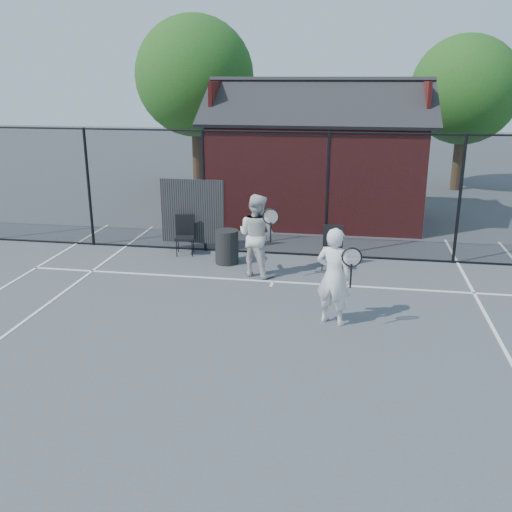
% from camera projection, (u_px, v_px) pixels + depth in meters
% --- Properties ---
extents(ground, '(80.00, 80.00, 0.00)m').
position_uv_depth(ground, '(248.00, 344.00, 9.36)').
color(ground, '#4D5159').
rests_on(ground, ground).
extents(court_lines, '(11.02, 18.00, 0.01)m').
position_uv_depth(court_lines, '(231.00, 384.00, 8.11)').
color(court_lines, white).
rests_on(court_lines, ground).
extents(fence, '(22.04, 3.00, 3.00)m').
position_uv_depth(fence, '(272.00, 196.00, 13.67)').
color(fence, black).
rests_on(fence, ground).
extents(clubhouse, '(6.50, 4.36, 4.19)m').
position_uv_depth(clubhouse, '(317.00, 166.00, 17.26)').
color(clubhouse, maroon).
rests_on(clubhouse, ground).
extents(tree_left, '(4.48, 4.48, 6.44)m').
position_uv_depth(tree_left, '(195.00, 77.00, 21.51)').
color(tree_left, '#372816').
rests_on(tree_left, ground).
extents(tree_right, '(3.97, 3.97, 5.70)m').
position_uv_depth(tree_right, '(465.00, 90.00, 21.00)').
color(tree_right, '#372816').
rests_on(tree_right, ground).
extents(player_front, '(0.83, 0.67, 1.75)m').
position_uv_depth(player_front, '(334.00, 276.00, 9.89)').
color(player_front, white).
rests_on(player_front, ground).
extents(player_back, '(1.08, 0.99, 1.81)m').
position_uv_depth(player_back, '(257.00, 235.00, 12.34)').
color(player_back, silver).
rests_on(player_back, ground).
extents(chair_left, '(0.53, 0.55, 0.94)m').
position_uv_depth(chair_left, '(185.00, 236.00, 13.93)').
color(chair_left, black).
rests_on(chair_left, ground).
extents(chair_right, '(0.48, 0.50, 0.95)m').
position_uv_depth(chair_right, '(332.00, 249.00, 12.88)').
color(chair_right, black).
rests_on(chair_right, ground).
extents(waste_bin, '(0.61, 0.61, 0.79)m').
position_uv_depth(waste_bin, '(227.00, 247.00, 13.29)').
color(waste_bin, black).
rests_on(waste_bin, ground).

